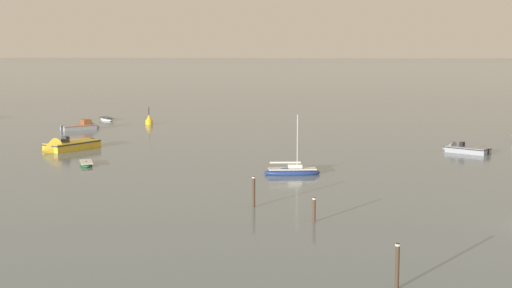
% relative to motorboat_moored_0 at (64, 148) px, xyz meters
% --- Properties ---
extents(motorboat_moored_0, '(5.30, 6.40, 2.15)m').
position_rel_motorboat_moored_0_xyz_m(motorboat_moored_0, '(0.00, 0.00, 0.00)').
color(motorboat_moored_0, gold).
rests_on(motorboat_moored_0, ground).
extents(rowboat_moored_2, '(1.82, 3.04, 0.45)m').
position_rel_motorboat_moored_0_xyz_m(rowboat_moored_2, '(4.26, -8.36, -0.17)').
color(rowboat_moored_2, '#23602D').
rests_on(rowboat_moored_2, ground).
extents(sailboat_moored_2, '(4.49, 1.74, 4.92)m').
position_rel_motorboat_moored_0_xyz_m(sailboat_moored_2, '(21.46, -12.13, -0.08)').
color(sailboat_moored_2, navy).
rests_on(sailboat_moored_2, ground).
extents(rowboat_moored_4, '(2.71, 3.31, 0.51)m').
position_rel_motorboat_moored_0_xyz_m(rowboat_moored_4, '(-2.34, 27.33, -0.16)').
color(rowboat_moored_4, white).
rests_on(rowboat_moored_4, ground).
extents(motorboat_moored_3, '(4.67, 3.96, 1.75)m').
position_rel_motorboat_moored_0_xyz_m(motorboat_moored_3, '(-2.58, 17.16, -0.03)').
color(motorboat_moored_3, gray).
rests_on(motorboat_moored_3, ground).
extents(motorboat_moored_5, '(4.54, 4.10, 1.57)m').
position_rel_motorboat_moored_0_xyz_m(motorboat_moored_5, '(37.34, 0.23, -0.08)').
color(motorboat_moored_5, gray).
rests_on(motorboat_moored_5, ground).
extents(channel_buoy, '(0.90, 0.90, 2.30)m').
position_rel_motorboat_moored_0_xyz_m(channel_buoy, '(4.06, 22.78, 0.16)').
color(channel_buoy, gold).
rests_on(channel_buoy, ground).
extents(mooring_post_near, '(0.22, 0.22, 2.19)m').
position_rel_motorboat_moored_0_xyz_m(mooring_post_near, '(25.57, -39.52, 0.63)').
color(mooring_post_near, '#403323').
rests_on(mooring_post_near, ground).
extents(mooring_post_left, '(0.22, 0.22, 1.58)m').
position_rel_motorboat_moored_0_xyz_m(mooring_post_left, '(22.55, -27.69, 0.39)').
color(mooring_post_left, '#4C3323').
rests_on(mooring_post_left, ground).
extents(mooring_post_right, '(0.22, 0.22, 2.15)m').
position_rel_motorboat_moored_0_xyz_m(mooring_post_right, '(18.92, -23.84, 0.62)').
color(mooring_post_right, '#443323').
rests_on(mooring_post_right, ground).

